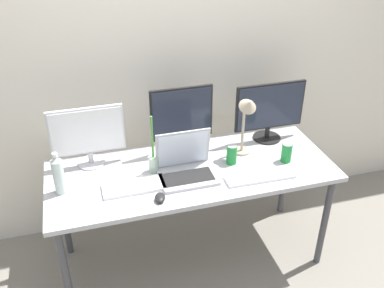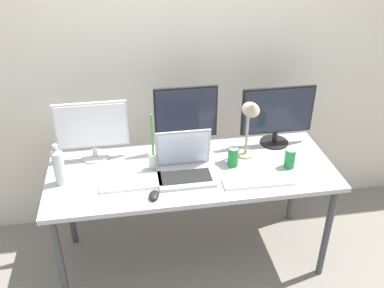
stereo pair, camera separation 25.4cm
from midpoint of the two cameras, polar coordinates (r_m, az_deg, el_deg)
ground_plane at (r=3.11m, az=-2.41°, el=-14.80°), size 16.00×16.00×0.00m
wall_back at (r=2.91m, az=-5.85°, el=12.15°), size 7.00×0.08×2.60m
work_desk at (r=2.67m, az=-2.73°, el=-4.57°), size 1.76×0.69×0.74m
monitor_left at (r=2.68m, az=-16.43°, el=1.14°), size 0.45×0.17×0.39m
monitor_center at (r=2.71m, az=-4.10°, el=3.28°), size 0.40×0.21×0.44m
monitor_right at (r=2.88m, az=7.84°, el=4.46°), size 0.48×0.19×0.41m
laptop_silver at (r=2.56m, az=-3.69°, el=-3.01°), size 0.33×0.26×0.27m
keyboard_main at (r=2.51m, az=-10.63°, el=-5.70°), size 0.36×0.15×0.02m
keyboard_aux at (r=2.57m, az=6.21°, el=-4.41°), size 0.42×0.13×0.02m
mouse_by_keyboard at (r=2.39m, az=-7.36°, el=-7.22°), size 0.08×0.10×0.03m
water_bottle at (r=2.53m, az=-20.17°, el=-3.96°), size 0.06×0.06×0.26m
soda_can_near_keyboard at (r=2.72m, az=9.91°, el=-1.21°), size 0.07×0.07×0.13m
soda_can_by_laptop at (r=2.66m, az=2.58°, el=-1.44°), size 0.07×0.07×0.13m
bamboo_vase at (r=2.60m, az=-7.97°, el=-2.35°), size 0.06×0.06×0.38m
desk_lamp at (r=2.63m, az=4.59°, el=3.76°), size 0.11×0.18×0.43m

